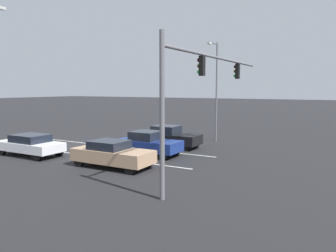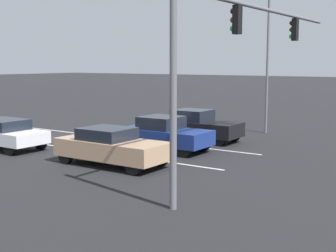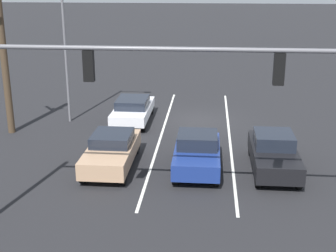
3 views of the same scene
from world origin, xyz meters
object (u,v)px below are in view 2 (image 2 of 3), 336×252
at_px(car_black_leftlane_front, 196,125).
at_px(street_lamp_left_shoulder, 266,51).
at_px(car_navy_midlane_front, 164,134).
at_px(car_white_rightlane_second, 2,133).
at_px(car_tan_rightlane_front, 111,146).
at_px(traffic_signal_gantry, 240,39).

relative_size(car_black_leftlane_front, street_lamp_left_shoulder, 0.57).
distance_m(car_navy_midlane_front, car_white_rightlane_second, 7.73).
xyz_separation_m(car_tan_rightlane_front, car_black_leftlane_front, (-7.03, -0.26, 0.03)).
distance_m(car_navy_midlane_front, street_lamp_left_shoulder, 8.77).
bearing_deg(car_white_rightlane_second, street_lamp_left_shoulder, 144.04).
bearing_deg(car_tan_rightlane_front, traffic_signal_gantry, 98.69).
bearing_deg(car_white_rightlane_second, car_tan_rightlane_front, 91.29).
xyz_separation_m(car_navy_midlane_front, street_lamp_left_shoulder, (-7.67, 1.72, 3.88)).
relative_size(car_tan_rightlane_front, car_white_rightlane_second, 0.99).
bearing_deg(car_navy_midlane_front, car_tan_rightlane_front, 0.17).
bearing_deg(car_navy_midlane_front, street_lamp_left_shoulder, 167.36).
height_order(car_black_leftlane_front, traffic_signal_gantry, traffic_signal_gantry).
relative_size(traffic_signal_gantry, street_lamp_left_shoulder, 1.61).
xyz_separation_m(car_white_rightlane_second, traffic_signal_gantry, (-0.94, 11.82, 4.09)).
xyz_separation_m(car_navy_midlane_front, car_white_rightlane_second, (3.90, -6.67, -0.05)).
height_order(car_tan_rightlane_front, car_white_rightlane_second, car_tan_rightlane_front).
bearing_deg(car_black_leftlane_front, car_navy_midlane_front, 4.37).
relative_size(car_navy_midlane_front, street_lamp_left_shoulder, 0.52).
distance_m(car_black_leftlane_front, street_lamp_left_shoulder, 6.18).
bearing_deg(car_navy_midlane_front, car_white_rightlane_second, -59.73).
xyz_separation_m(car_black_leftlane_front, car_white_rightlane_second, (7.18, -6.42, -0.04)).
relative_size(car_navy_midlane_front, car_white_rightlane_second, 0.91).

